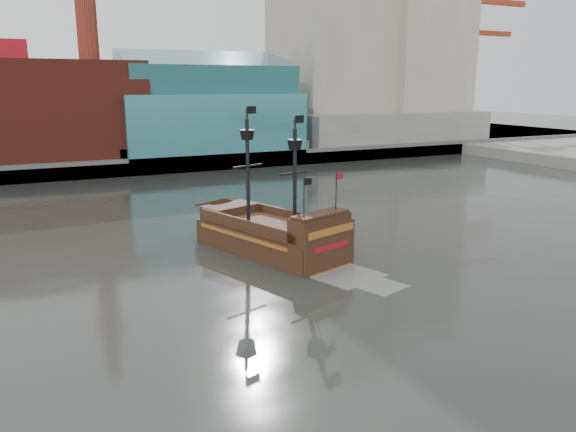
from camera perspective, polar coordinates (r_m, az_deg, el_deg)
ground at (r=33.61m, az=13.32°, el=-10.94°), size 400.00×400.00×0.00m
promenade_far at (r=117.88m, az=-16.05°, el=6.63°), size 220.00×60.00×2.00m
seawall at (r=89.13m, az=-12.72°, el=5.03°), size 220.00×1.00×2.60m
skyline at (r=111.48m, az=-13.38°, el=18.58°), size 149.00×45.00×62.00m
crane_a at (r=144.41m, az=17.85°, el=14.86°), size 22.50×4.00×32.25m
crane_b at (r=158.18m, az=17.82°, el=13.38°), size 19.10×4.00×26.25m
pirate_ship at (r=46.26m, az=-1.63°, el=-2.32°), size 10.09×17.73×12.72m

